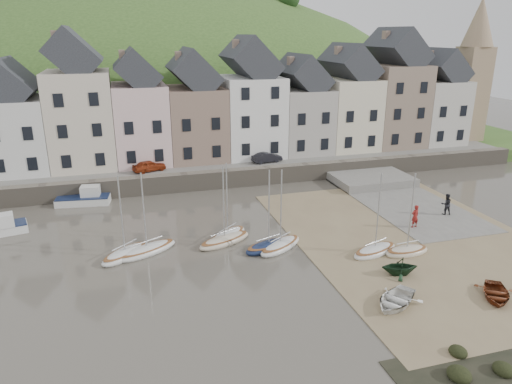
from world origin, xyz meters
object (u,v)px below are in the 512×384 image
object	(u,v)px
rowboat_white	(395,300)
car_left	(149,166)
sailboat_0	(147,250)
person_dark	(446,204)
car_right	(267,157)
rowboat_red	(496,293)
person_red	(415,216)
rowboat_green	(400,266)

from	to	relation	value
rowboat_white	car_left	world-z (taller)	car_left
sailboat_0	person_dark	size ratio (longest dim) A/B	3.36
person_dark	car_left	size ratio (longest dim) A/B	0.55
car_right	rowboat_red	bearing A→B (deg)	-178.30
rowboat_red	person_red	world-z (taller)	person_red
person_red	rowboat_red	bearing A→B (deg)	71.93
sailboat_0	rowboat_white	distance (m)	17.50
rowboat_white	car_right	size ratio (longest dim) A/B	1.04
rowboat_green	person_red	xyz separation A→B (m)	(5.56, 6.63, 0.39)
rowboat_white	person_dark	size ratio (longest dim) A/B	1.86
rowboat_white	rowboat_green	xyz separation A→B (m)	(2.26, 3.17, 0.26)
rowboat_green	person_red	bearing A→B (deg)	152.80
rowboat_white	person_red	size ratio (longest dim) A/B	1.84
rowboat_white	rowboat_red	size ratio (longest dim) A/B	1.13
rowboat_white	car_right	xyz separation A→B (m)	(0.71, 27.31, 1.73)
car_left	rowboat_red	bearing A→B (deg)	-165.80
rowboat_red	car_left	world-z (taller)	car_left
rowboat_green	car_left	size ratio (longest dim) A/B	0.69
rowboat_white	person_dark	bearing A→B (deg)	100.20
rowboat_white	rowboat_green	size ratio (longest dim) A/B	1.48
rowboat_green	person_red	distance (m)	8.66
car_right	person_red	bearing A→B (deg)	-167.21
rowboat_green	rowboat_red	distance (m)	5.76
rowboat_green	person_red	size ratio (longest dim) A/B	1.24
rowboat_green	rowboat_red	size ratio (longest dim) A/B	0.76
rowboat_white	person_red	bearing A→B (deg)	107.99
rowboat_green	rowboat_white	bearing A→B (deg)	-22.68
car_right	rowboat_green	bearing A→B (deg)	174.36
rowboat_white	car_left	bearing A→B (deg)	170.37
person_dark	car_right	xyz separation A→B (m)	(-11.41, 15.77, 1.09)
rowboat_white	rowboat_red	world-z (taller)	rowboat_white
rowboat_red	car_right	size ratio (longest dim) A/B	0.92
car_right	car_left	bearing A→B (deg)	80.68
rowboat_red	person_red	xyz separation A→B (m)	(1.60, 10.80, 0.69)
sailboat_0	person_red	xyz separation A→B (m)	(21.29, -1.38, 0.81)
person_dark	car_left	xyz separation A→B (m)	(-24.15, 15.77, 1.12)
rowboat_green	car_left	distance (m)	28.10
rowboat_red	person_red	bearing A→B (deg)	116.13
rowboat_green	person_dark	xyz separation A→B (m)	(9.86, 8.37, 0.38)
sailboat_0	person_dark	bearing A→B (deg)	0.82
rowboat_green	person_dark	distance (m)	12.94
rowboat_green	car_left	world-z (taller)	car_left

